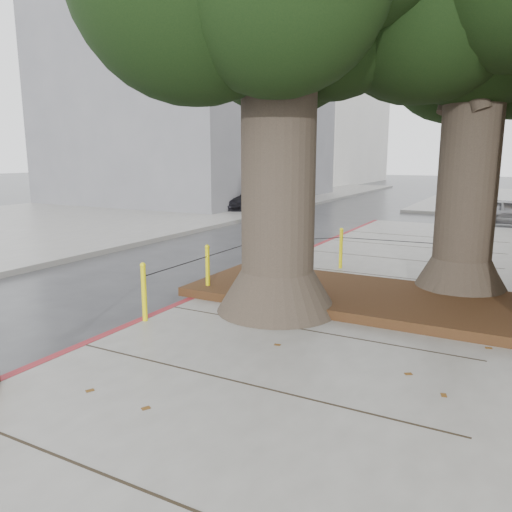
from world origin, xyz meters
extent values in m
plane|color=#28282B|center=(0.00, 0.00, 0.00)|extent=(140.00, 140.00, 0.00)
cube|color=slate|center=(-14.00, 10.00, 0.07)|extent=(14.00, 60.00, 0.15)
cube|color=maroon|center=(-2.00, 2.50, 0.07)|extent=(0.14, 26.00, 0.16)
cube|color=black|center=(0.90, 3.90, 0.23)|extent=(6.40, 2.60, 0.16)
cube|color=slate|center=(-15.00, 22.00, 6.00)|extent=(12.00, 16.00, 12.00)
cube|color=silver|center=(-17.00, 45.00, 7.50)|extent=(12.00, 18.00, 15.00)
cone|color=#4C3F33|center=(-0.30, 2.70, 0.50)|extent=(2.04, 2.04, 0.70)
cylinder|color=#4C3F33|center=(-0.30, 2.70, 2.53)|extent=(1.20, 1.20, 4.22)
cone|color=#4C3F33|center=(2.30, 5.20, 0.50)|extent=(1.77, 1.77, 0.70)
cylinder|color=#4C3F33|center=(2.30, 5.20, 2.32)|extent=(1.04, 1.04, 3.84)
cylinder|color=yellow|center=(-1.90, 1.20, 0.60)|extent=(0.08, 0.08, 0.90)
sphere|color=yellow|center=(-1.90, 1.20, 1.05)|extent=(0.09, 0.09, 0.09)
cylinder|color=yellow|center=(-1.90, 3.00, 0.60)|extent=(0.08, 0.08, 0.90)
sphere|color=yellow|center=(-1.90, 3.00, 1.05)|extent=(0.09, 0.09, 0.09)
cylinder|color=yellow|center=(-1.90, 4.80, 0.60)|extent=(0.08, 0.08, 0.90)
sphere|color=yellow|center=(-1.90, 4.80, 1.05)|extent=(0.09, 0.09, 0.09)
cylinder|color=yellow|center=(-0.40, 6.30, 0.60)|extent=(0.08, 0.08, 0.90)
sphere|color=yellow|center=(-0.40, 6.30, 1.05)|extent=(0.09, 0.09, 0.09)
cylinder|color=yellow|center=(1.80, 6.50, 0.60)|extent=(0.08, 0.08, 0.90)
sphere|color=yellow|center=(1.80, 6.50, 1.05)|extent=(0.09, 0.09, 0.09)
cylinder|color=black|center=(-1.90, 2.10, 0.87)|extent=(0.02, 1.80, 0.02)
cylinder|color=black|center=(-1.90, 3.90, 0.87)|extent=(0.02, 1.80, 0.02)
cylinder|color=black|center=(-1.15, 5.55, 0.87)|extent=(1.51, 1.51, 0.02)
cylinder|color=black|center=(0.70, 6.40, 0.87)|extent=(2.20, 0.22, 0.02)
imported|color=#9E9DA2|center=(2.84, 17.51, 0.53)|extent=(3.12, 1.28, 1.06)
imported|color=black|center=(-9.00, 17.43, 0.60)|extent=(2.24, 4.33, 1.20)
camera|label=1|loc=(3.21, -4.63, 2.71)|focal=35.00mm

